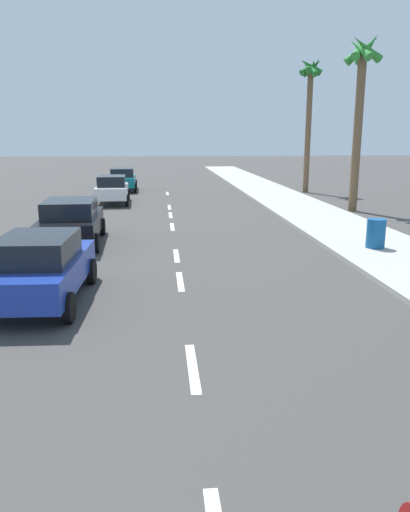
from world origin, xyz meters
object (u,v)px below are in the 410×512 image
Objects in this scene: palm_tree_far at (361,87)px; parked_car_black at (71,220)px; parked_car_blue at (41,266)px; parked_car_teal at (123,179)px; palm_tree_distant at (310,90)px; parked_car_white at (112,189)px; trash_bin_far at (376,233)px.

parked_car_black is at bearing -151.52° from palm_tree_far.
parked_car_blue is 0.92× the size of parked_car_black.
palm_tree_far is (12.79, 6.94, 5.15)m from parked_car_black.
palm_tree_distant is at bearing -10.91° from parked_car_teal.
parked_car_black is at bearing -94.27° from parked_car_white.
parked_car_black and parked_car_white have the same top height.
palm_tree_distant is at bearing 18.99° from parked_car_white.
parked_car_black is 0.54× the size of palm_tree_far.
parked_car_white and parked_car_teal have the same top height.
parked_car_white reaches higher than trash_bin_far.
parked_car_black is at bearing -129.38° from palm_tree_distant.
palm_tree_far is at bearing 73.16° from trash_bin_far.
palm_tree_far reaches higher than trash_bin_far.
parked_car_black is at bearing 168.13° from trash_bin_far.
parked_car_teal is (0.52, 17.74, -0.00)m from parked_car_black.
parked_car_white is 16.19m from trash_bin_far.
parked_car_white is (0.03, 17.29, -0.00)m from parked_car_blue.
trash_bin_far is (-2.84, -17.81, -6.01)m from palm_tree_distant.
palm_tree_far reaches higher than parked_car_white.
parked_car_white is 6.84m from parked_car_teal.
parked_car_white is (0.42, 10.90, -0.01)m from parked_car_black.
parked_car_black is 0.52× the size of palm_tree_distant.
parked_car_blue is at bearing -119.50° from palm_tree_distant.
trash_bin_far is at bearing -106.84° from palm_tree_far.
parked_car_teal is at bearing 115.64° from trash_bin_far.
palm_tree_far is 10.88m from trash_bin_far.
parked_car_white is 0.48× the size of palm_tree_far.
parked_car_teal is 0.49× the size of palm_tree_far.
trash_bin_far is (10.05, -2.11, -0.23)m from parked_car_black.
palm_tree_distant is (12.37, -2.04, 5.78)m from parked_car_teal.
trash_bin_far is (-2.74, -9.05, -5.38)m from palm_tree_far.
parked_car_black is 10.27m from trash_bin_far.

